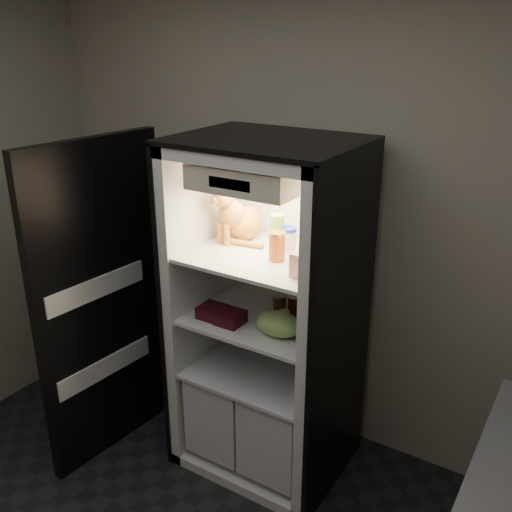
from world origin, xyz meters
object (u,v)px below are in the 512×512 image
Objects in this scene: salsa_jar at (277,246)px; berry_box_right at (230,318)px; refrigerator at (270,335)px; pepper_jar at (321,241)px; tabby_cat at (238,217)px; condiment_jar at (280,303)px; berry_box_left at (212,312)px; soda_can_b at (318,316)px; grape_bag at (279,324)px; parmesan_shaker at (277,232)px; soda_can_a at (294,307)px; cream_carton at (299,265)px; mayo_tub at (288,239)px; soda_can_c at (284,321)px.

salsa_jar reaches higher than berry_box_right.
refrigerator reaches higher than pepper_jar.
pepper_jar is (0.51, -0.03, -0.03)m from tabby_cat.
salsa_jar is at bearing -68.09° from condiment_jar.
soda_can_b is at bearing 21.07° from berry_box_left.
grape_bag is (0.07, -0.10, -0.36)m from salsa_jar.
soda_can_a is (0.12, -0.03, -0.38)m from parmesan_shaker.
parmesan_shaker is 1.52× the size of soda_can_a.
cream_carton is 0.54m from berry_box_right.
berry_box_right is (-0.38, -0.24, -0.42)m from pepper_jar.
berry_box_right is (0.12, -0.01, 0.00)m from berry_box_left.
refrigerator is 0.57m from mayo_tub.
berry_box_right is at bearing -119.58° from condiment_jar.
tabby_cat is at bearing 177.27° from condiment_jar.
mayo_tub is at bearing 162.84° from soda_can_b.
parmesan_shaker is 0.81× the size of grape_bag.
parmesan_shaker is at bearing 170.01° from soda_can_b.
berry_box_right is (-0.20, -0.13, -0.39)m from salsa_jar.
soda_can_b is at bearing -57.26° from pepper_jar.
tabby_cat is 3.05× the size of cream_carton.
salsa_jar is at bearing 34.22° from berry_box_right.
mayo_tub is at bearing 30.16° from refrigerator.
berry_box_left is (-0.50, -0.23, -0.42)m from pepper_jar.
refrigerator is 14.98× the size of soda_can_a.
mayo_tub reaches higher than cream_carton.
salsa_jar is 0.38m from soda_can_c.
pepper_jar reaches higher than soda_can_a.
mayo_tub is 0.50m from berry_box_right.
cream_carton is at bearing -43.46° from parmesan_shaker.
salsa_jar is at bearing 142.61° from soda_can_c.
refrigerator reaches higher than parmesan_shaker.
parmesan_shaker is at bearing 120.15° from salsa_jar.
soda_can_b reaches higher than berry_box_right.
refrigerator reaches higher than grape_bag.
tabby_cat is 0.68m from soda_can_b.
refrigerator reaches higher than condiment_jar.
soda_can_a is (0.37, -0.04, -0.42)m from tabby_cat.
berry_box_right is at bearing -178.66° from cream_carton.
soda_can_a is (0.15, -0.00, 0.21)m from refrigerator.
tabby_cat is at bearing -178.89° from mayo_tub.
parmesan_shaker reaches higher than salsa_jar.
tabby_cat is 0.25m from parmesan_shaker.
mayo_tub is 0.44m from grape_bag.
mayo_tub is (0.05, 0.02, -0.03)m from parmesan_shaker.
mayo_tub is at bearing 97.63° from salsa_jar.
condiment_jar is at bearing 118.72° from grape_bag.
mayo_tub is 1.09× the size of cream_carton.
refrigerator is at bearing 142.02° from cream_carton.
cream_carton reaches higher than soda_can_c.
salsa_jar reaches higher than condiment_jar.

